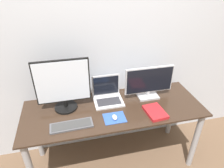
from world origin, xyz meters
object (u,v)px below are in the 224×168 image
Objects in this scene: monitor_left at (63,85)px; keyboard at (72,125)px; book at (155,112)px; monitor_right at (149,82)px; laptop at (107,95)px; mouse at (115,117)px.

monitor_left is 0.39m from keyboard.
book is (0.81, 0.00, 0.01)m from keyboard.
monitor_right reaches higher than book.
laptop is 0.33m from mouse.
keyboard is (0.04, -0.29, -0.26)m from monitor_left.
monitor_left is 0.58m from mouse.
keyboard is 5.39× the size of mouse.
keyboard is 0.81m from book.
monitor_left reaches higher than mouse.
laptop reaches higher than book.
book is at bearing 0.00° from keyboard.
monitor_left is at bearing -180.00° from monitor_right.
monitor_right is 0.55m from mouse.
mouse is (-0.44, -0.28, -0.16)m from monitor_right.
mouse is at bearing -90.23° from laptop.
monitor_right is 7.30× the size of mouse.
monitor_right is at bearing 0.00° from monitor_left.
monitor_left is at bearing 97.57° from keyboard.
laptop is at bearing 89.77° from mouse.
monitor_right is at bearing 32.50° from mouse.
monitor_right is at bearing -6.29° from laptop.
laptop is 1.18× the size of book.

